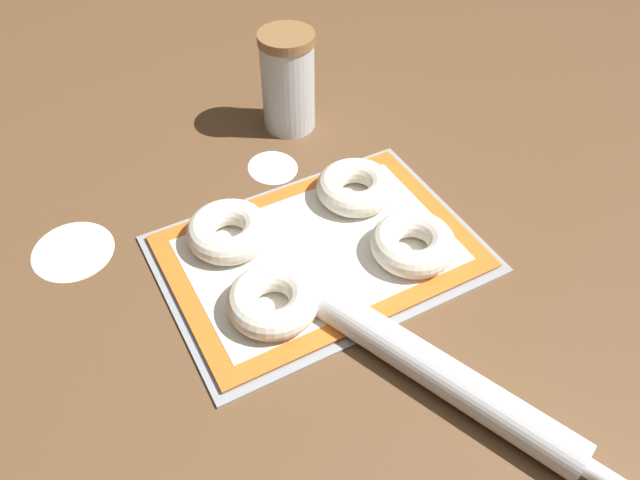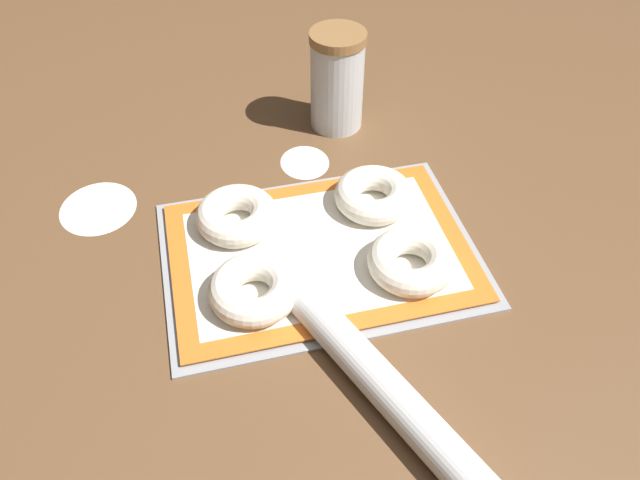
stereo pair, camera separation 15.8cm
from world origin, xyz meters
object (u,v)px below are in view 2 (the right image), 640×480
object	(u,v)px
bagel_front_right	(411,261)
bagel_back_right	(374,195)
flour_canister	(337,80)
rolling_pin	(380,383)
baking_tray	(320,253)
bagel_back_left	(237,215)
bagel_front_left	(254,289)

from	to	relation	value
bagel_front_right	bagel_back_right	distance (m)	0.14
flour_canister	rolling_pin	distance (m)	0.56
baking_tray	bagel_back_left	distance (m)	0.14
bagel_back_left	rolling_pin	bearing A→B (deg)	-68.96
bagel_back_right	flour_canister	xyz separation A→B (m)	(0.00, 0.24, 0.06)
baking_tray	bagel_front_right	world-z (taller)	bagel_front_right
baking_tray	bagel_front_right	bearing A→B (deg)	-31.63
bagel_front_right	bagel_back_right	bearing A→B (deg)	93.71
baking_tray	bagel_back_right	distance (m)	0.13
baking_tray	bagel_front_right	distance (m)	0.13
bagel_back_right	baking_tray	bearing A→B (deg)	-144.29
flour_canister	bagel_back_right	bearing A→B (deg)	-90.86
bagel_front_left	flour_canister	world-z (taller)	flour_canister
bagel_front_left	bagel_back_left	bearing A→B (deg)	90.39
bagel_front_right	baking_tray	bearing A→B (deg)	148.37
bagel_back_left	rolling_pin	xyz separation A→B (m)	(0.12, -0.32, -0.01)
rolling_pin	bagel_front_right	bearing A→B (deg)	59.87
bagel_front_left	bagel_front_right	world-z (taller)	same
bagel_back_left	bagel_back_right	world-z (taller)	same
bagel_front_left	bagel_back_right	xyz separation A→B (m)	(0.21, 0.14, 0.00)
bagel_back_right	flour_canister	world-z (taller)	flour_canister
bagel_front_left	bagel_back_right	bearing A→B (deg)	33.99
baking_tray	rolling_pin	distance (m)	0.24
bagel_back_left	bagel_front_right	bearing A→B (deg)	-33.92
bagel_back_left	bagel_back_right	distance (m)	0.21
bagel_back_left	baking_tray	bearing A→B (deg)	-36.19
baking_tray	flour_canister	xyz separation A→B (m)	(0.11, 0.31, 0.08)
baking_tray	bagel_front_left	bearing A→B (deg)	-147.73
baking_tray	bagel_back_left	xyz separation A→B (m)	(-0.11, 0.08, 0.03)
baking_tray	bagel_back_left	bearing A→B (deg)	143.81
bagel_front_right	bagel_back_left	distance (m)	0.26
bagel_front_left	bagel_back_right	distance (m)	0.25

